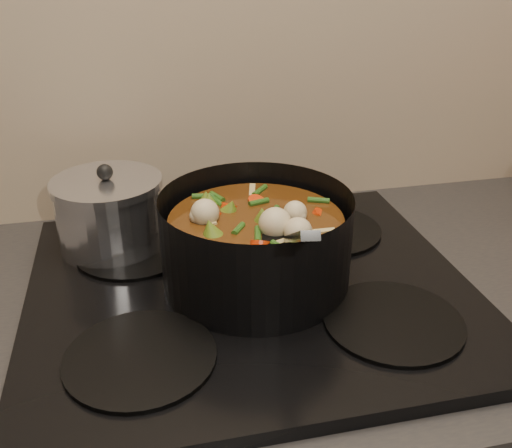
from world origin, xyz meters
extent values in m
cube|color=black|center=(0.00, 1.93, 0.89)|extent=(2.64, 0.64, 0.05)
cube|color=black|center=(0.00, 1.93, 0.92)|extent=(0.62, 0.54, 0.02)
cylinder|color=black|center=(-0.16, 1.80, 0.93)|extent=(0.18, 0.18, 0.01)
cylinder|color=black|center=(0.16, 1.80, 0.93)|extent=(0.18, 0.18, 0.01)
cylinder|color=black|center=(-0.16, 2.06, 0.93)|extent=(0.18, 0.18, 0.01)
cylinder|color=black|center=(0.16, 2.06, 0.93)|extent=(0.18, 0.18, 0.01)
cylinder|color=black|center=(0.01, 1.94, 1.00)|extent=(0.34, 0.34, 0.13)
cylinder|color=black|center=(0.01, 1.94, 0.93)|extent=(0.26, 0.26, 0.01)
cylinder|color=#4D240D|center=(0.01, 1.94, 0.99)|extent=(0.24, 0.24, 0.09)
cylinder|color=red|center=(0.05, 1.94, 1.03)|extent=(0.02, 0.03, 0.02)
cylinder|color=red|center=(0.04, 1.99, 1.03)|extent=(0.04, 0.03, 0.02)
cylinder|color=red|center=(-0.03, 2.02, 1.03)|extent=(0.04, 0.04, 0.02)
cylinder|color=red|center=(-0.04, 1.94, 1.03)|extent=(0.03, 0.03, 0.02)
cylinder|color=red|center=(-0.04, 1.88, 1.03)|extent=(0.03, 0.03, 0.02)
cylinder|color=red|center=(0.02, 1.90, 1.03)|extent=(0.04, 0.04, 0.02)
cylinder|color=red|center=(0.07, 1.92, 1.03)|extent=(0.03, 0.03, 0.02)
cylinder|color=red|center=(0.08, 2.00, 1.03)|extent=(0.03, 0.03, 0.02)
cylinder|color=red|center=(0.00, 1.99, 1.03)|extent=(0.04, 0.04, 0.02)
cylinder|color=red|center=(-0.06, 1.97, 1.03)|extent=(0.03, 0.04, 0.02)
sphere|color=beige|center=(0.07, 1.94, 1.04)|extent=(0.04, 0.04, 0.04)
sphere|color=beige|center=(-0.01, 1.99, 1.04)|extent=(0.04, 0.04, 0.04)
sphere|color=beige|center=(-0.03, 1.90, 1.04)|extent=(0.04, 0.04, 0.04)
sphere|color=beige|center=(0.06, 1.91, 1.04)|extent=(0.04, 0.04, 0.04)
cone|color=olive|center=(0.02, 1.86, 1.03)|extent=(0.04, 0.04, 0.03)
cone|color=olive|center=(0.08, 1.95, 1.03)|extent=(0.04, 0.04, 0.03)
cone|color=olive|center=(-0.01, 2.01, 1.03)|extent=(0.04, 0.04, 0.03)
cone|color=olive|center=(-0.06, 1.91, 1.03)|extent=(0.04, 0.04, 0.03)
cone|color=olive|center=(0.04, 1.87, 1.03)|extent=(0.04, 0.04, 0.03)
cylinder|color=#2D5C1B|center=(0.04, 1.97, 1.03)|extent=(0.01, 0.04, 0.01)
cylinder|color=#2D5C1B|center=(-0.01, 2.03, 1.03)|extent=(0.03, 0.03, 0.01)
cylinder|color=#2D5C1B|center=(-0.06, 1.97, 1.03)|extent=(0.04, 0.02, 0.01)
cylinder|color=#2D5C1B|center=(-0.04, 1.91, 1.03)|extent=(0.02, 0.04, 0.01)
cylinder|color=#2D5C1B|center=(0.00, 1.90, 1.03)|extent=(0.02, 0.04, 0.01)
cylinder|color=#2D5C1B|center=(0.07, 1.87, 1.03)|extent=(0.04, 0.02, 0.01)
cylinder|color=#2D5C1B|center=(0.08, 1.94, 1.03)|extent=(0.03, 0.03, 0.01)
cylinder|color=#2D5C1B|center=(0.05, 1.98, 1.03)|extent=(0.01, 0.04, 0.01)
cylinder|color=#2D5C1B|center=(0.00, 1.98, 1.03)|extent=(0.03, 0.03, 0.01)
cylinder|color=#2D5C1B|center=(-0.07, 1.98, 1.03)|extent=(0.04, 0.02, 0.01)
cylinder|color=#2D5C1B|center=(-0.06, 1.91, 1.03)|extent=(0.02, 0.04, 0.01)
cylinder|color=#2D5C1B|center=(-0.01, 1.88, 1.03)|extent=(0.02, 0.04, 0.01)
cube|color=tan|center=(-0.06, 1.93, 1.03)|extent=(0.04, 0.01, 0.00)
cube|color=tan|center=(0.02, 1.87, 1.03)|extent=(0.02, 0.04, 0.00)
cube|color=tan|center=(0.07, 1.95, 1.03)|extent=(0.04, 0.03, 0.00)
cube|color=tan|center=(-0.01, 2.00, 1.03)|extent=(0.03, 0.03, 0.00)
cube|color=tan|center=(-0.05, 1.92, 1.03)|extent=(0.03, 0.04, 0.00)
ellipsoid|color=black|center=(0.03, 1.88, 1.03)|extent=(0.09, 0.09, 0.01)
cube|color=black|center=(0.03, 1.79, 1.08)|extent=(0.05, 0.16, 0.10)
cylinder|color=silver|center=(-0.19, 2.09, 0.98)|extent=(0.16, 0.16, 0.10)
cylinder|color=silver|center=(-0.19, 2.09, 1.04)|extent=(0.17, 0.17, 0.01)
sphere|color=black|center=(-0.19, 2.09, 1.06)|extent=(0.02, 0.02, 0.02)
camera|label=1|loc=(-0.14, 1.26, 1.38)|focal=40.00mm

